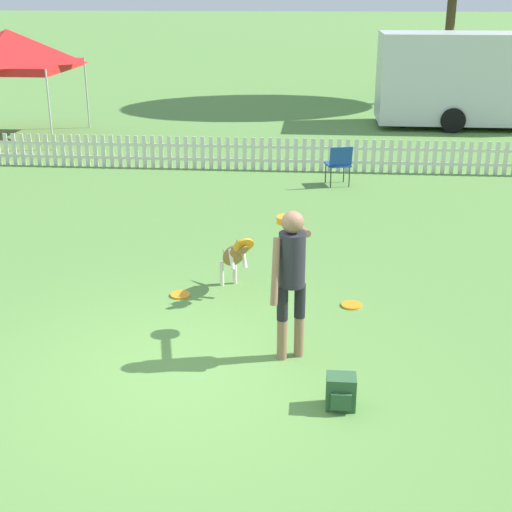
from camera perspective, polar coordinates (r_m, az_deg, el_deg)
The scene contains 10 objects.
ground_plane at distance 7.52m, azimuth -5.66°, elevation -9.57°, with size 240.00×240.00×0.00m, color #5B8C42.
handler_person at distance 7.46m, azimuth 2.83°, elevation -0.79°, with size 0.41×1.11×1.66m.
leaping_dog at distance 9.24m, azimuth -1.71°, elevation 0.07°, with size 0.57×0.96×0.89m.
frisbee_near_handler at distance 9.10m, azimuth 7.66°, elevation -3.91°, with size 0.26×0.26×0.02m.
frisbee_near_dog at distance 9.37m, azimuth -6.07°, elevation -3.11°, with size 0.26×0.26×0.02m.
backpack_on_grass at distance 6.95m, azimuth 6.81°, elevation -10.76°, with size 0.28×0.26×0.33m.
picket_fence at distance 15.75m, azimuth 0.12°, elevation 8.18°, with size 25.72×0.04×0.72m.
folding_chair_center at distance 14.49m, azimuth 6.67°, elevation 7.48°, with size 0.56×0.58×0.83m.
canopy_tent_main at distance 20.16m, azimuth -19.15°, elevation 15.31°, with size 3.00×3.00×2.78m.
equipment_trailer at distance 21.70m, azimuth 17.05°, elevation 13.46°, with size 6.16×2.30×2.60m.
Camera 1 is at (1.28, -6.37, 3.78)m, focal length 50.00 mm.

